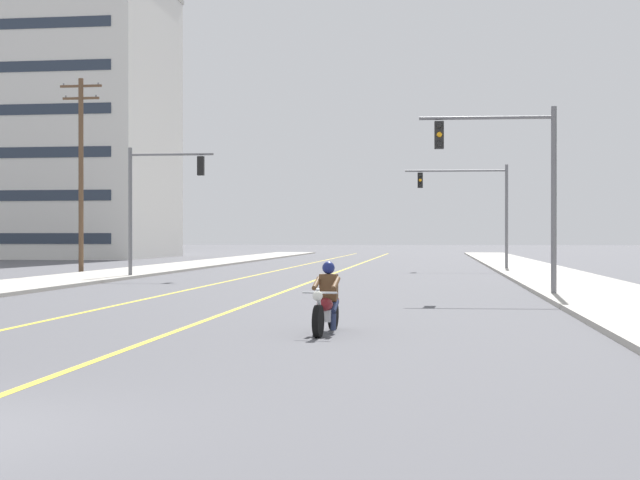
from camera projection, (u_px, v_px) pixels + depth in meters
lane_stripe_center at (345, 269)px, 53.47m from camera, size 0.16×100.00×0.01m
lane_stripe_left at (284, 269)px, 53.94m from camera, size 0.16×100.00×0.01m
sidewalk_kerb_right at (541, 272)px, 47.11m from camera, size 4.40×110.00×0.14m
sidewalk_kerb_left at (146, 270)px, 49.88m from camera, size 4.40×110.00×0.14m
motorcycle_with_rider at (326, 305)px, 18.14m from camera, size 0.70×2.19×1.46m
traffic_signal_near_right at (515, 172)px, 28.91m from camera, size 4.44×0.53×6.20m
traffic_signal_near_left at (154, 193)px, 42.09m from camera, size 4.14×0.37×6.20m
traffic_signal_mid_right at (476, 199)px, 52.27m from camera, size 6.02×0.65×6.20m
utility_pole_left_near at (81, 169)px, 47.18m from camera, size 2.29×0.26×10.37m
apartment_building_far_left_block at (62, 120)px, 82.64m from camera, size 18.75×16.29×25.71m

